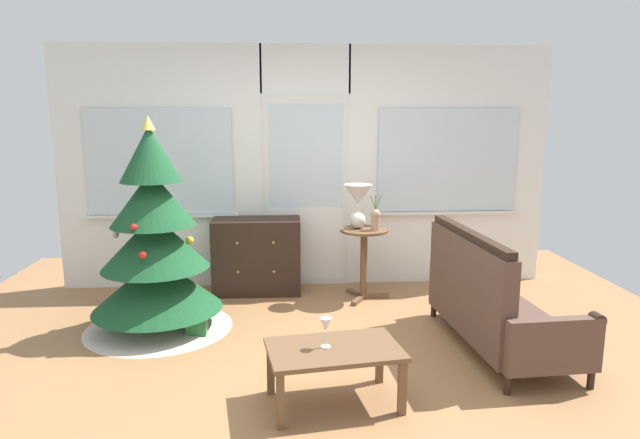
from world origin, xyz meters
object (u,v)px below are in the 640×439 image
Objects in this scene: coffee_table at (334,356)px; gift_box at (197,326)px; flower_vase at (375,218)px; christmas_tree at (155,253)px; settee_sofa at (489,303)px; dresser_cabinet at (257,256)px; table_lamp at (358,200)px; side_table at (364,250)px; wine_glass at (326,326)px.

gift_box is (-1.05, 1.19, -0.24)m from coffee_table.
christmas_tree is at bearing -162.90° from flower_vase.
christmas_tree is 2.79m from settee_sofa.
coffee_table is at bearing -148.78° from settee_sofa.
christmas_tree is 10.90× the size of gift_box.
christmas_tree is 2.01m from coffee_table.
gift_box is at bearing 131.49° from coffee_table.
gift_box is at bearing -111.45° from dresser_cabinet.
table_lamp is (1.02, -0.25, 0.61)m from dresser_cabinet.
table_lamp reaches higher than side_table.
table_lamp is 0.48× the size of coffee_table.
christmas_tree is 9.38× the size of wine_glass.
flower_vase is 2.09× the size of gift_box.
wine_glass is (1.35, -1.39, -0.15)m from christmas_tree.
dresser_cabinet is at bearing 140.48° from settee_sofa.
settee_sofa is at bearing -56.37° from table_lamp.
side_table is at bearing 122.58° from settee_sofa.
dresser_cabinet is 5.39× the size of gift_box.
side_table is (1.08, -0.29, 0.12)m from dresser_cabinet.
coffee_table is at bearing -48.51° from gift_box.
dresser_cabinet is (0.82, 0.96, -0.28)m from christmas_tree.
flower_vase reaches higher than side_table.
dresser_cabinet is at bearing 102.92° from wine_glass.
flower_vase reaches higher than settee_sofa.
gift_box is (-1.54, -0.88, -0.42)m from side_table.
table_lamp reaches higher than dresser_cabinet.
christmas_tree is 2.02× the size of dresser_cabinet.
wine_glass is at bearing -107.78° from flower_vase.
settee_sofa reaches higher than side_table.
gift_box is (-0.46, -1.17, -0.31)m from dresser_cabinet.
table_lamp is at bearing 77.09° from wine_glass.
table_lamp reaches higher than gift_box.
wine_glass reaches higher than coffee_table.
settee_sofa is at bearing -59.53° from flower_vase.
coffee_table is (-0.59, -2.01, -0.51)m from flower_vase.
dresser_cabinet is 2.58× the size of flower_vase.
gift_box is at bearing -29.97° from christmas_tree.
wine_glass is at bearing -45.67° from christmas_tree.
wine_glass is at bearing -104.72° from side_table.
coffee_table is (0.59, -2.35, -0.06)m from dresser_cabinet.
wine_glass is (-0.48, -2.10, -0.48)m from table_lamp.
flower_vase reaches higher than gift_box.
side_table is 0.79× the size of coffee_table.
coffee_table is (-1.30, -0.79, -0.05)m from settee_sofa.
dresser_cabinet is 2.05× the size of table_lamp.
christmas_tree is 5.23× the size of flower_vase.
flower_vase is 1.79× the size of wine_glass.
christmas_tree is 2.02m from side_table.
side_table reaches higher than gift_box.
wine_glass is (-0.05, 0.01, 0.20)m from coffee_table.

